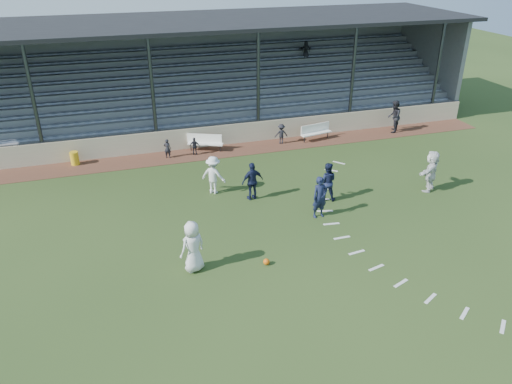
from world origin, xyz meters
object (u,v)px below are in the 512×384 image
player_white_lead (193,246)px  official (394,117)px  player_navy_lead (320,197)px  trash_bin (75,158)px  football (266,262)px  bench_left (205,141)px  bench_right (316,131)px

player_white_lead → official: official is taller
player_white_lead → player_navy_lead: 6.34m
trash_bin → player_navy_lead: (10.15, -9.08, 0.56)m
trash_bin → football: (6.83, -11.85, -0.26)m
player_navy_lead → football: bearing=-145.2°
trash_bin → football: bearing=-60.0°
bench_left → bench_right: size_ratio=0.98×
official → trash_bin: bearing=-55.2°
player_white_lead → bench_left: bearing=-127.6°
bench_left → official: official is taller
player_white_lead → official: bearing=-167.1°
bench_right → official: official is taller
bench_right → player_navy_lead: (-3.64, -8.75, 0.35)m
bench_right → trash_bin: 13.79m
bench_right → official: (5.16, -0.20, 0.43)m
player_navy_lead → official: (8.80, 8.56, 0.08)m
football → bench_right: bearing=58.9°
bench_left → player_white_lead: bearing=-80.6°
bench_left → official: size_ratio=1.00×
player_navy_lead → trash_bin: bearing=133.2°
bench_left → trash_bin: bearing=-157.0°
player_navy_lead → bench_right: bearing=62.5°
bench_left → football: 11.79m
bench_left → player_white_lead: size_ratio=1.01×
player_navy_lead → official: bearing=39.2°
football → official: size_ratio=0.12×
trash_bin → player_white_lead: size_ratio=0.36×
football → player_white_lead: size_ratio=0.12×
bench_right → football: (-6.95, -11.52, -0.46)m
trash_bin → football: size_ratio=2.99×
trash_bin → player_white_lead: 12.13m
football → official: official is taller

